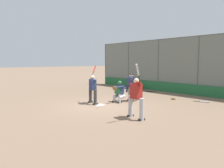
# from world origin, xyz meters

# --- Properties ---
(ground_plane) EXTENTS (160.00, 160.00, 0.00)m
(ground_plane) POSITION_xyz_m (0.00, 0.00, 0.00)
(ground_plane) COLOR #7A604C
(home_plate_marker) EXTENTS (0.43, 0.43, 0.01)m
(home_plate_marker) POSITION_xyz_m (0.00, 0.00, 0.01)
(home_plate_marker) COLOR white
(home_plate_marker) RESTS_ON ground_plane
(backstop_fence) EXTENTS (16.81, 0.08, 4.07)m
(backstop_fence) POSITION_xyz_m (0.00, -7.15, 2.13)
(backstop_fence) COLOR #515651
(backstop_fence) RESTS_ON ground_plane
(padding_wall) EXTENTS (16.40, 0.18, 0.71)m
(padding_wall) POSITION_xyz_m (0.00, -7.05, 0.36)
(padding_wall) COLOR #236638
(padding_wall) RESTS_ON ground_plane
(bleachers_beyond) EXTENTS (11.71, 2.50, 1.48)m
(bleachers_beyond) POSITION_xyz_m (1.59, -9.65, 0.48)
(bleachers_beyond) COLOR slate
(bleachers_beyond) RESTS_ON ground_plane
(batter_at_plate) EXTENTS (0.88, 0.78, 2.11)m
(batter_at_plate) POSITION_xyz_m (0.54, 0.07, 0.85)
(batter_at_plate) COLOR #333333
(batter_at_plate) RESTS_ON ground_plane
(catcher_behind_plate) EXTENTS (0.66, 0.77, 1.23)m
(catcher_behind_plate) POSITION_xyz_m (-0.07, -1.31, 0.64)
(catcher_behind_plate) COLOR #B7B7BC
(catcher_behind_plate) RESTS_ON ground_plane
(umpire_home) EXTENTS (0.67, 0.42, 1.64)m
(umpire_home) POSITION_xyz_m (-0.26, -2.13, 0.88)
(umpire_home) COLOR gray
(umpire_home) RESTS_ON ground_plane
(batter_on_deck) EXTENTS (0.98, 0.76, 2.24)m
(batter_on_deck) POSITION_xyz_m (-3.18, 0.58, 0.90)
(batter_on_deck) COLOR #B7B7BC
(batter_on_deck) RESTS_ON ground_plane
(spare_bat_near_backstop) EXTENTS (0.85, 0.23, 0.07)m
(spare_bat_near_backstop) POSITION_xyz_m (4.39, -6.07, 0.03)
(spare_bat_near_backstop) COLOR black
(spare_bat_near_backstop) RESTS_ON ground_plane
(spare_bat_by_padding) EXTENTS (0.85, 0.34, 0.07)m
(spare_bat_by_padding) POSITION_xyz_m (-3.27, -4.95, 0.03)
(spare_bat_by_padding) COLOR black
(spare_bat_by_padding) RESTS_ON ground_plane
(spare_bat_third_base_side) EXTENTS (0.73, 0.40, 0.07)m
(spare_bat_third_base_side) POSITION_xyz_m (1.49, -5.92, 0.03)
(spare_bat_third_base_side) COLOR black
(spare_bat_third_base_side) RESTS_ON ground_plane
(fielding_glove_on_dirt) EXTENTS (0.28, 0.21, 0.10)m
(fielding_glove_on_dirt) POSITION_xyz_m (-1.58, -4.46, 0.05)
(fielding_glove_on_dirt) COLOR brown
(fielding_glove_on_dirt) RESTS_ON ground_plane
(baseball_loose) EXTENTS (0.07, 0.07, 0.07)m
(baseball_loose) POSITION_xyz_m (-0.52, 0.55, 0.04)
(baseball_loose) COLOR white
(baseball_loose) RESTS_ON ground_plane
(equipment_bag_dugout_side) EXTENTS (1.32, 0.27, 0.27)m
(equipment_bag_dugout_side) POSITION_xyz_m (3.20, -6.37, 0.14)
(equipment_bag_dugout_side) COLOR black
(equipment_bag_dugout_side) RESTS_ON ground_plane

